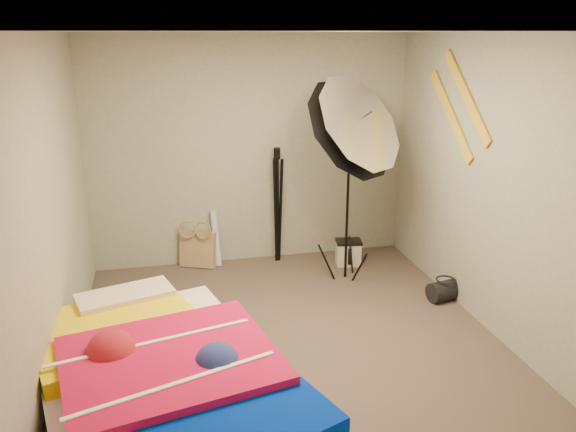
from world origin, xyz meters
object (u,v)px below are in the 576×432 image
object	(u,v)px
tote_bag	(198,249)
camera_tripod	(277,197)
camera_case	(348,253)
photo_umbrella	(349,131)
bed	(159,385)
wrapping_roll	(216,238)
duffel_bag	(445,291)

from	to	relation	value
tote_bag	camera_tripod	world-z (taller)	camera_tripod
camera_case	photo_umbrella	xyz separation A→B (m)	(-0.22, -0.53, 1.48)
bed	tote_bag	bearing A→B (deg)	80.56
wrapping_roll	photo_umbrella	bearing A→B (deg)	-35.15
wrapping_roll	camera_case	size ratio (longest dim) A/B	2.35
camera_case	camera_tripod	distance (m)	1.02
camera_case	duffel_bag	distance (m)	1.23
duffel_bag	camera_tripod	world-z (taller)	camera_tripod
duffel_bag	photo_umbrella	distance (m)	1.81
camera_tripod	wrapping_roll	bearing A→B (deg)	177.16
wrapping_roll	camera_case	xyz separation A→B (m)	(1.44, -0.33, -0.18)
tote_bag	wrapping_roll	xyz separation A→B (m)	(0.20, 0.00, 0.11)
bed	duffel_bag	bearing A→B (deg)	24.79
wrapping_roll	bed	world-z (taller)	wrapping_roll
tote_bag	photo_umbrella	distance (m)	2.18
wrapping_roll	camera_case	distance (m)	1.49
bed	camera_tripod	xyz separation A→B (m)	(1.34, 2.61, 0.45)
photo_umbrella	duffel_bag	bearing A→B (deg)	-31.57
tote_bag	bed	size ratio (longest dim) A/B	0.16
duffel_bag	camera_tripod	bearing A→B (deg)	124.58
duffel_bag	photo_umbrella	size ratio (longest dim) A/B	0.14
tote_bag	camera_case	distance (m)	1.68
duffel_bag	camera_tripod	xyz separation A→B (m)	(-1.38, 1.35, 0.65)
tote_bag	camera_case	world-z (taller)	tote_bag
tote_bag	photo_umbrella	xyz separation A→B (m)	(1.42, -0.86, 1.41)
camera_case	duffel_bag	world-z (taller)	camera_case
camera_case	camera_tripod	bearing A→B (deg)	167.48
wrapping_roll	camera_case	world-z (taller)	wrapping_roll
camera_case	duffel_bag	size ratio (longest dim) A/B	0.82
wrapping_roll	bed	distance (m)	2.72
tote_bag	wrapping_roll	bearing A→B (deg)	23.98
tote_bag	duffel_bag	xyz separation A→B (m)	(2.28, -1.39, -0.10)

